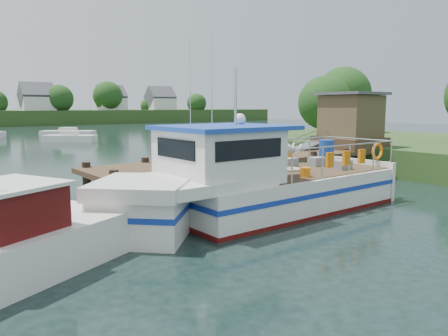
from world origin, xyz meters
TOP-DOWN VIEW (x-y plane):
  - ground_plane at (0.00, 0.00)m, footprint 160.00×160.00m
  - near_shore at (16.88, -0.73)m, footprint 16.00×30.00m
  - dock at (6.51, 0.01)m, footprint 16.60×3.00m
  - lobster_boat at (-1.68, -4.05)m, footprint 12.29×3.71m
  - moored_far at (6.28, 40.10)m, footprint 6.42×5.75m
  - moored_b at (3.49, 30.83)m, footprint 5.13×4.84m
  - moored_c at (14.72, 18.78)m, footprint 7.61×5.89m

SIDE VIEW (x-z plane):
  - ground_plane at x=0.00m, z-range 0.00..0.00m
  - moored_far at x=6.28m, z-range -0.14..0.96m
  - moored_c at x=14.72m, z-range -0.15..1.01m
  - moored_b at x=3.49m, z-range -0.15..1.01m
  - lobster_boat at x=-1.68m, z-range -1.86..3.98m
  - near_shore at x=16.88m, z-range -1.83..5.93m
  - dock at x=6.51m, z-range -0.15..4.63m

